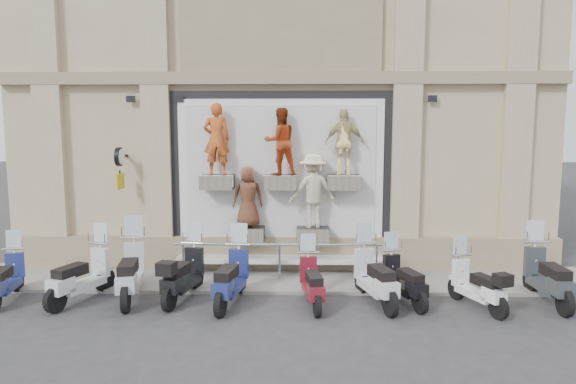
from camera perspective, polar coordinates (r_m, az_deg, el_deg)
name	(u,v)px	position (r m, az deg, el deg)	size (l,w,h in m)	color
ground	(276,311)	(10.53, -1.38, -13.11)	(90.00, 90.00, 0.00)	#313134
sidewalk	(280,279)	(12.51, -0.92, -9.60)	(16.00, 2.20, 0.08)	gray
building	(285,54)	(17.04, -0.30, 15.11)	(14.00, 8.60, 12.00)	tan
shop_vitrine	(285,179)	(12.68, -0.38, 1.44)	(5.60, 0.88, 4.30)	black
guard_rail	(280,263)	(12.30, -0.95, -7.84)	(5.06, 0.10, 0.93)	#9EA0A5
clock_sign_bracket	(120,163)	(13.11, -18.20, 3.10)	(0.10, 0.80, 1.02)	black
scooter_a	(5,269)	(12.41, -28.90, -7.46)	(0.51, 1.75, 1.42)	navy
scooter_b	(80,265)	(11.68, -22.07, -7.54)	(0.57, 1.95, 1.58)	#BABCC0
scooter_c	(130,261)	(11.43, -17.13, -7.32)	(0.61, 2.10, 1.71)	#ACB1BA
scooter_d	(183,264)	(11.18, -11.57, -7.86)	(0.56, 1.92, 1.56)	black
scooter_e	(231,267)	(10.72, -6.38, -8.29)	(0.58, 1.97, 1.60)	navy
scooter_f	(312,273)	(10.63, 2.69, -8.97)	(0.50, 1.72, 1.40)	maroon
scooter_g	(375,267)	(10.83, 9.69, -8.18)	(0.58, 1.98, 1.61)	silver
scooter_h	(404,270)	(11.03, 12.76, -8.49)	(0.51, 1.74, 1.41)	black
scooter_i	(477,276)	(11.14, 20.29, -8.70)	(0.50, 1.70, 1.38)	white
scooter_j	(548,265)	(12.00, 26.95, -7.26)	(0.59, 2.02, 1.64)	#2B3135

